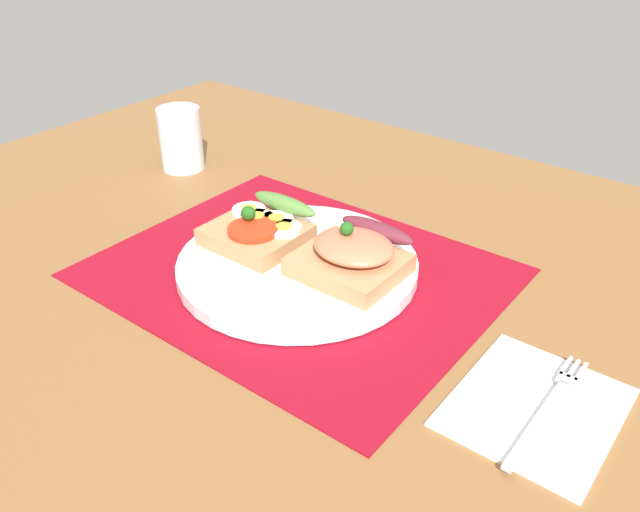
% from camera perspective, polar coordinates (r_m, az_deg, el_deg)
% --- Properties ---
extents(ground_plane, '(1.20, 0.90, 0.03)m').
position_cam_1_polar(ground_plane, '(0.71, -1.93, -2.60)').
color(ground_plane, brown).
extents(placemat, '(0.40, 0.33, 0.00)m').
position_cam_1_polar(placemat, '(0.70, -1.95, -1.40)').
color(placemat, maroon).
rests_on(placemat, ground_plane).
extents(plate, '(0.25, 0.25, 0.01)m').
position_cam_1_polar(plate, '(0.69, -1.96, -0.79)').
color(plate, white).
rests_on(plate, placemat).
extents(sandwich_egg_tomato, '(0.10, 0.10, 0.04)m').
position_cam_1_polar(sandwich_egg_tomato, '(0.72, -5.18, 2.43)').
color(sandwich_egg_tomato, '#B27B50').
rests_on(sandwich_egg_tomato, plate).
extents(sandwich_salmon, '(0.10, 0.11, 0.05)m').
position_cam_1_polar(sandwich_salmon, '(0.66, 2.94, 0.15)').
color(sandwich_salmon, '#AF7F53').
rests_on(sandwich_salmon, plate).
extents(napkin, '(0.12, 0.14, 0.01)m').
position_cam_1_polar(napkin, '(0.56, 18.24, -12.27)').
color(napkin, white).
rests_on(napkin, ground_plane).
extents(fork, '(0.02, 0.15, 0.00)m').
position_cam_1_polar(fork, '(0.56, 19.26, -12.23)').
color(fork, '#B7B7BC').
rests_on(fork, napkin).
extents(drinking_glass, '(0.06, 0.06, 0.09)m').
position_cam_1_polar(drinking_glass, '(0.95, -12.01, 9.93)').
color(drinking_glass, silver).
rests_on(drinking_glass, ground_plane).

